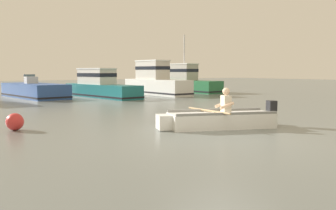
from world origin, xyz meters
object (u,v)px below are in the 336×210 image
(rowboat_with_person, at_px, (219,119))
(moored_boat_teal, at_px, (100,86))
(moored_boat_green, at_px, (184,81))
(mooring_buoy, at_px, (15,122))
(moored_boat_blue, at_px, (34,91))
(moored_boat_white, at_px, (155,82))

(rowboat_with_person, xyz_separation_m, moored_boat_teal, (2.16, 13.86, 0.44))
(moored_boat_green, xyz_separation_m, mooring_buoy, (-15.27, -12.68, -0.60))
(moored_boat_green, bearing_deg, moored_boat_blue, 178.84)
(moored_boat_blue, height_order, moored_boat_green, moored_boat_green)
(moored_boat_teal, bearing_deg, moored_boat_white, 4.07)
(moored_boat_teal, bearing_deg, moored_boat_blue, 152.60)
(rowboat_with_person, relative_size, moored_boat_white, 0.56)
(rowboat_with_person, distance_m, moored_boat_teal, 14.03)
(moored_boat_white, xyz_separation_m, mooring_buoy, (-11.72, -11.33, -0.67))
(rowboat_with_person, xyz_separation_m, moored_boat_green, (10.11, 15.52, 0.59))
(moored_boat_blue, xyz_separation_m, moored_boat_teal, (3.66, -1.90, 0.27))
(rowboat_with_person, relative_size, mooring_buoy, 7.33)
(moored_boat_teal, relative_size, moored_boat_green, 1.01)
(moored_boat_green, relative_size, mooring_buoy, 13.94)
(moored_boat_white, xyz_separation_m, moored_boat_green, (3.54, 1.35, -0.07))
(moored_boat_teal, relative_size, moored_boat_white, 1.08)
(moored_boat_teal, distance_m, mooring_buoy, 13.23)
(moored_boat_blue, height_order, moored_boat_teal, moored_boat_teal)
(moored_boat_white, bearing_deg, moored_boat_teal, -175.93)
(rowboat_with_person, relative_size, moored_boat_teal, 0.52)
(moored_boat_teal, distance_m, moored_boat_green, 8.13)
(moored_boat_blue, distance_m, moored_boat_teal, 4.13)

